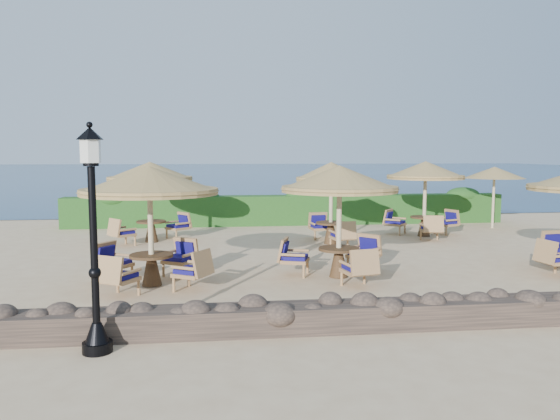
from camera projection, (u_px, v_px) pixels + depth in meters
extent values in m
plane|color=#DCBB8C|center=(324.00, 258.00, 15.37)|extent=(120.00, 120.00, 0.00)
plane|color=#0C264D|center=(234.00, 172.00, 84.48)|extent=(160.00, 160.00, 0.00)
cube|color=#1A4516|center=(289.00, 210.00, 22.42)|extent=(18.00, 0.90, 1.20)
cube|color=brown|center=(397.00, 314.00, 9.23)|extent=(15.00, 0.65, 0.44)
cylinder|color=black|center=(98.00, 347.00, 8.07)|extent=(0.44, 0.44, 0.16)
cone|color=black|center=(97.00, 333.00, 8.05)|extent=(0.36, 0.36, 0.30)
cylinder|color=black|center=(94.00, 249.00, 7.92)|extent=(0.11, 0.11, 2.40)
cylinder|color=silver|center=(90.00, 150.00, 7.77)|extent=(0.30, 0.30, 0.36)
cone|color=black|center=(90.00, 133.00, 7.75)|extent=(0.40, 0.40, 0.18)
cylinder|color=beige|center=(493.00, 200.00, 21.32)|extent=(0.10, 0.10, 2.20)
cone|color=olive|center=(494.00, 173.00, 21.21)|extent=(2.30, 2.30, 0.45)
cylinder|color=beige|center=(151.00, 232.00, 12.02)|extent=(0.12, 0.12, 2.40)
cone|color=olive|center=(149.00, 179.00, 11.90)|extent=(3.04, 3.04, 0.55)
cylinder|color=olive|center=(150.00, 192.00, 11.92)|extent=(2.98, 2.98, 0.14)
cylinder|color=#4C321B|center=(151.00, 255.00, 12.07)|extent=(0.96, 0.96, 0.06)
cone|color=#4C321B|center=(152.00, 271.00, 12.11)|extent=(0.44, 0.44, 0.64)
cylinder|color=beige|center=(339.00, 227.00, 12.84)|extent=(0.12, 0.12, 2.40)
cone|color=olive|center=(340.00, 177.00, 12.72)|extent=(2.77, 2.77, 0.55)
cylinder|color=olive|center=(339.00, 189.00, 12.75)|extent=(2.72, 2.72, 0.14)
cylinder|color=#4C321B|center=(339.00, 249.00, 12.89)|extent=(0.96, 0.96, 0.06)
cone|color=#4C321B|center=(339.00, 263.00, 12.93)|extent=(0.44, 0.44, 0.64)
cylinder|color=beige|center=(151.00, 206.00, 17.94)|extent=(0.12, 0.12, 2.40)
cone|color=olive|center=(150.00, 170.00, 17.82)|extent=(2.79, 2.79, 0.55)
cylinder|color=olive|center=(150.00, 179.00, 17.85)|extent=(2.74, 2.74, 0.14)
cylinder|color=#4C321B|center=(151.00, 222.00, 18.00)|extent=(0.96, 0.96, 0.06)
cone|color=#4C321B|center=(151.00, 232.00, 18.03)|extent=(0.44, 0.44, 0.64)
cylinder|color=beige|center=(331.00, 207.00, 17.60)|extent=(0.12, 0.12, 2.40)
cone|color=olive|center=(331.00, 170.00, 17.48)|extent=(2.30, 2.30, 0.55)
cylinder|color=olive|center=(331.00, 179.00, 17.51)|extent=(2.25, 2.25, 0.14)
cylinder|color=#4C321B|center=(331.00, 223.00, 17.65)|extent=(0.96, 0.96, 0.06)
cone|color=#4C321B|center=(331.00, 234.00, 17.69)|extent=(0.44, 0.44, 0.64)
cylinder|color=beige|center=(425.00, 203.00, 19.16)|extent=(0.12, 0.12, 2.40)
cone|color=olive|center=(426.00, 169.00, 19.04)|extent=(2.71, 2.71, 0.55)
cylinder|color=olive|center=(425.00, 177.00, 19.07)|extent=(2.65, 2.65, 0.14)
cylinder|color=#4C321B|center=(424.00, 217.00, 19.22)|extent=(0.96, 0.96, 0.06)
cone|color=#4C321B|center=(424.00, 227.00, 19.26)|extent=(0.44, 0.44, 0.64)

